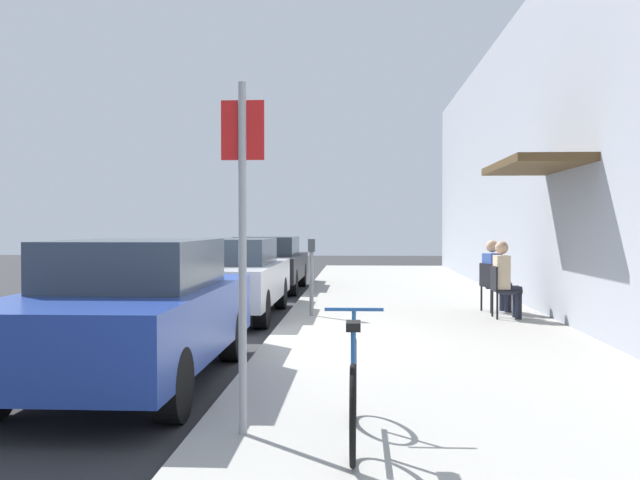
{
  "coord_description": "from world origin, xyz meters",
  "views": [
    {
      "loc": [
        1.26,
        -9.59,
        1.66
      ],
      "look_at": [
        0.35,
        6.9,
        1.34
      ],
      "focal_mm": 39.65,
      "sensor_mm": 36.0,
      "label": 1
    }
  ],
  "objects_px": {
    "street_sign": "(243,229)",
    "seated_patron_1": "(495,273)",
    "parked_car_0": "(133,311)",
    "parked_car_2": "(267,263)",
    "seated_patron_0": "(505,277)",
    "cafe_chair_1": "(492,284)",
    "parking_meter": "(312,271)",
    "parked_car_1": "(229,276)",
    "cafe_chair_0": "(501,288)",
    "bicycle_0": "(353,391)"
  },
  "relations": [
    {
      "from": "street_sign",
      "to": "seated_patron_1",
      "type": "xyz_separation_m",
      "value": [
        3.31,
        7.65,
        -0.82
      ]
    },
    {
      "from": "parked_car_0",
      "to": "parked_car_2",
      "type": "bearing_deg",
      "value": 90.0
    },
    {
      "from": "seated_patron_0",
      "to": "cafe_chair_1",
      "type": "relative_size",
      "value": 1.48
    },
    {
      "from": "parking_meter",
      "to": "parked_car_1",
      "type": "bearing_deg",
      "value": 158.47
    },
    {
      "from": "cafe_chair_0",
      "to": "parked_car_0",
      "type": "bearing_deg",
      "value": -135.32
    },
    {
      "from": "street_sign",
      "to": "bicycle_0",
      "type": "xyz_separation_m",
      "value": [
        0.82,
        -0.14,
        -1.16
      ]
    },
    {
      "from": "parking_meter",
      "to": "bicycle_0",
      "type": "height_order",
      "value": "parking_meter"
    },
    {
      "from": "seated_patron_0",
      "to": "cafe_chair_1",
      "type": "bearing_deg",
      "value": 93.77
    },
    {
      "from": "parking_meter",
      "to": "cafe_chair_0",
      "type": "distance_m",
      "value": 3.21
    },
    {
      "from": "bicycle_0",
      "to": "cafe_chair_0",
      "type": "distance_m",
      "value": 7.33
    },
    {
      "from": "street_sign",
      "to": "parking_meter",
      "type": "bearing_deg",
      "value": 89.59
    },
    {
      "from": "street_sign",
      "to": "cafe_chair_0",
      "type": "xyz_separation_m",
      "value": [
        3.25,
        6.77,
        -1.02
      ]
    },
    {
      "from": "parked_car_0",
      "to": "cafe_chair_0",
      "type": "xyz_separation_m",
      "value": [
        4.75,
        4.69,
        -0.15
      ]
    },
    {
      "from": "parking_meter",
      "to": "cafe_chair_0",
      "type": "relative_size",
      "value": 1.52
    },
    {
      "from": "bicycle_0",
      "to": "seated_patron_0",
      "type": "distance_m",
      "value": 7.35
    },
    {
      "from": "parking_meter",
      "to": "cafe_chair_1",
      "type": "relative_size",
      "value": 1.52
    },
    {
      "from": "parked_car_1",
      "to": "cafe_chair_0",
      "type": "relative_size",
      "value": 5.06
    },
    {
      "from": "cafe_chair_1",
      "to": "parking_meter",
      "type": "bearing_deg",
      "value": -167.47
    },
    {
      "from": "seated_patron_0",
      "to": "parked_car_2",
      "type": "bearing_deg",
      "value": 128.33
    },
    {
      "from": "parked_car_1",
      "to": "seated_patron_1",
      "type": "height_order",
      "value": "parked_car_1"
    },
    {
      "from": "street_sign",
      "to": "cafe_chair_0",
      "type": "relative_size",
      "value": 2.99
    },
    {
      "from": "street_sign",
      "to": "seated_patron_0",
      "type": "height_order",
      "value": "street_sign"
    },
    {
      "from": "cafe_chair_0",
      "to": "cafe_chair_1",
      "type": "bearing_deg",
      "value": 89.78
    },
    {
      "from": "street_sign",
      "to": "cafe_chair_1",
      "type": "height_order",
      "value": "street_sign"
    },
    {
      "from": "parking_meter",
      "to": "seated_patron_1",
      "type": "bearing_deg",
      "value": 12.6
    },
    {
      "from": "cafe_chair_0",
      "to": "parking_meter",
      "type": "bearing_deg",
      "value": 177.29
    },
    {
      "from": "parked_car_2",
      "to": "street_sign",
      "type": "xyz_separation_m",
      "value": [
        1.5,
        -12.85,
        0.92
      ]
    },
    {
      "from": "parked_car_0",
      "to": "street_sign",
      "type": "height_order",
      "value": "street_sign"
    },
    {
      "from": "cafe_chair_1",
      "to": "seated_patron_1",
      "type": "bearing_deg",
      "value": 16.63
    },
    {
      "from": "cafe_chair_0",
      "to": "cafe_chair_1",
      "type": "height_order",
      "value": "same"
    },
    {
      "from": "parked_car_2",
      "to": "seated_patron_1",
      "type": "relative_size",
      "value": 3.41
    },
    {
      "from": "parked_car_1",
      "to": "parking_meter",
      "type": "xyz_separation_m",
      "value": [
        1.55,
        -0.61,
        0.14
      ]
    },
    {
      "from": "bicycle_0",
      "to": "cafe_chair_1",
      "type": "bearing_deg",
      "value": 72.64
    },
    {
      "from": "parked_car_1",
      "to": "parked_car_2",
      "type": "height_order",
      "value": "parked_car_1"
    },
    {
      "from": "parked_car_2",
      "to": "cafe_chair_0",
      "type": "bearing_deg",
      "value": -52.03
    },
    {
      "from": "parked_car_1",
      "to": "cafe_chair_1",
      "type": "relative_size",
      "value": 5.06
    },
    {
      "from": "parked_car_2",
      "to": "seated_patron_0",
      "type": "xyz_separation_m",
      "value": [
        4.81,
        -6.08,
        0.09
      ]
    },
    {
      "from": "seated_patron_0",
      "to": "bicycle_0",
      "type": "bearing_deg",
      "value": -109.79
    },
    {
      "from": "parked_car_1",
      "to": "seated_patron_0",
      "type": "xyz_separation_m",
      "value": [
        4.81,
        -0.76,
        0.07
      ]
    },
    {
      "from": "street_sign",
      "to": "bicycle_0",
      "type": "relative_size",
      "value": 1.52
    },
    {
      "from": "seated_patron_0",
      "to": "cafe_chair_1",
      "type": "height_order",
      "value": "seated_patron_0"
    },
    {
      "from": "parked_car_0",
      "to": "parked_car_2",
      "type": "distance_m",
      "value": 10.78
    },
    {
      "from": "parked_car_0",
      "to": "seated_patron_0",
      "type": "relative_size",
      "value": 3.41
    },
    {
      "from": "parked_car_1",
      "to": "parked_car_2",
      "type": "xyz_separation_m",
      "value": [
        0.0,
        5.32,
        -0.02
      ]
    },
    {
      "from": "cafe_chair_1",
      "to": "bicycle_0",
      "type": "bearing_deg",
      "value": -107.36
    },
    {
      "from": "parked_car_1",
      "to": "cafe_chair_1",
      "type": "bearing_deg",
      "value": 1.2
    },
    {
      "from": "parking_meter",
      "to": "seated_patron_0",
      "type": "relative_size",
      "value": 1.02
    },
    {
      "from": "parked_car_2",
      "to": "bicycle_0",
      "type": "xyz_separation_m",
      "value": [
        2.32,
        -12.99,
        -0.24
      ]
    },
    {
      "from": "parked_car_2",
      "to": "parking_meter",
      "type": "height_order",
      "value": "parking_meter"
    },
    {
      "from": "parking_meter",
      "to": "street_sign",
      "type": "distance_m",
      "value": 6.96
    }
  ]
}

